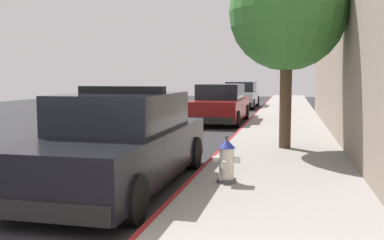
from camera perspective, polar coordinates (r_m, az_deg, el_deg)
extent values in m
cube|color=#2B2B2D|center=(13.63, -14.12, -2.62)|extent=(30.51, 60.00, 0.20)
cube|color=gray|center=(12.14, 12.03, -2.78)|extent=(2.77, 60.00, 0.14)
cube|color=maroon|center=(12.24, 5.33, -2.61)|extent=(0.08, 60.00, 0.14)
cube|color=black|center=(11.69, 19.36, 10.70)|extent=(0.06, 1.30, 1.10)
cube|color=black|center=(17.83, 17.13, 8.92)|extent=(0.06, 1.30, 1.10)
cube|color=black|center=(7.25, -9.47, -4.29)|extent=(1.84, 4.80, 0.76)
cube|color=black|center=(7.30, -9.11, 1.16)|extent=(1.64, 2.50, 0.60)
cube|color=black|center=(5.28, -19.31, -11.21)|extent=(1.76, 0.16, 0.24)
cube|color=black|center=(9.47, -4.05, -3.49)|extent=(1.76, 0.16, 0.24)
cylinder|color=black|center=(9.17, -10.39, -3.87)|extent=(0.22, 0.64, 0.64)
cylinder|color=black|center=(8.64, 0.18, -4.36)|extent=(0.22, 0.64, 0.64)
cylinder|color=black|center=(6.26, -22.91, -8.70)|extent=(0.22, 0.64, 0.64)
cylinder|color=black|center=(5.46, -7.83, -10.39)|extent=(0.22, 0.64, 0.64)
cube|color=black|center=(7.24, -9.31, 3.97)|extent=(1.48, 0.20, 0.12)
cube|color=red|center=(7.38, -11.83, 3.96)|extent=(0.44, 0.18, 0.11)
cube|color=#1E33E0|center=(7.11, -6.69, 3.98)|extent=(0.44, 0.18, 0.11)
cube|color=maroon|center=(17.37, 3.78, 1.54)|extent=(1.84, 4.80, 0.76)
cube|color=black|center=(17.48, 3.87, 3.80)|extent=(1.64, 2.50, 0.60)
cube|color=black|center=(15.09, 2.36, -0.06)|extent=(1.76, 0.16, 0.24)
cube|color=black|center=(19.69, 4.85, 1.26)|extent=(1.76, 0.16, 0.24)
cylinder|color=black|center=(19.20, 2.04, 1.17)|extent=(0.22, 0.64, 0.64)
cylinder|color=black|center=(18.96, 7.16, 1.07)|extent=(0.22, 0.64, 0.64)
cylinder|color=black|center=(15.89, -0.27, 0.23)|extent=(0.22, 0.64, 0.64)
cylinder|color=black|center=(15.59, 5.90, 0.10)|extent=(0.22, 0.64, 0.64)
cube|color=#B2B5BA|center=(26.27, 6.51, 2.91)|extent=(1.84, 4.80, 0.76)
cube|color=black|center=(26.40, 6.56, 4.40)|extent=(1.64, 2.50, 0.60)
cube|color=black|center=(23.96, 5.88, 2.03)|extent=(1.76, 0.16, 0.24)
cube|color=black|center=(28.61, 7.03, 2.60)|extent=(1.76, 0.16, 0.24)
cylinder|color=black|center=(28.07, 5.15, 2.57)|extent=(0.22, 0.64, 0.64)
cylinder|color=black|center=(27.89, 8.65, 2.51)|extent=(0.22, 0.64, 0.64)
cylinder|color=black|center=(24.71, 4.08, 2.16)|extent=(0.22, 0.64, 0.64)
cylinder|color=black|center=(24.51, 8.06, 2.09)|extent=(0.22, 0.64, 0.64)
cylinder|color=#4C4C51|center=(7.04, 4.60, -7.97)|extent=(0.32, 0.32, 0.06)
cylinder|color=silver|center=(6.97, 4.61, -5.73)|extent=(0.24, 0.24, 0.50)
cone|color=navy|center=(6.92, 4.63, -3.13)|extent=(0.28, 0.28, 0.14)
cylinder|color=#4C4C51|center=(6.90, 4.64, -2.31)|extent=(0.05, 0.05, 0.06)
cylinder|color=silver|center=(6.99, 3.23, -5.20)|extent=(0.10, 0.10, 0.10)
cylinder|color=silver|center=(6.94, 6.01, -5.30)|extent=(0.10, 0.10, 0.10)
cylinder|color=silver|center=(6.80, 4.39, -5.94)|extent=(0.13, 0.12, 0.13)
cylinder|color=brown|center=(10.50, 12.30, 2.48)|extent=(0.28, 0.28, 2.25)
sphere|color=#387A33|center=(10.59, 12.54, 13.83)|extent=(2.75, 2.75, 2.75)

